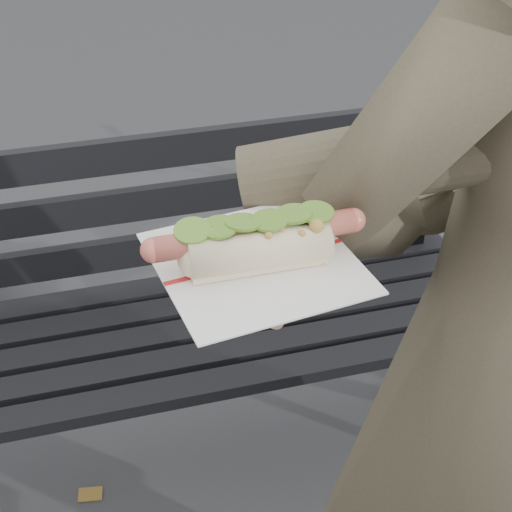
{
  "coord_description": "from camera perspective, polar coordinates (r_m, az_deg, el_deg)",
  "views": [
    {
      "loc": [
        -0.14,
        -0.61,
        1.65
      ],
      "look_at": [
        0.03,
        0.0,
        1.21
      ],
      "focal_mm": 55.0,
      "sensor_mm": 36.0,
      "label": 1
    }
  ],
  "objects": [
    {
      "name": "held_hotdog",
      "position": [
        0.86,
        11.6,
        5.95
      ],
      "size": [
        0.63,
        0.3,
        0.2
      ],
      "color": "#463F2F"
    },
    {
      "name": "park_bench",
      "position": [
        1.83,
        -6.61,
        -3.05
      ],
      "size": [
        1.5,
        0.44,
        0.88
      ],
      "color": "black",
      "rests_on": "ground"
    }
  ]
}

